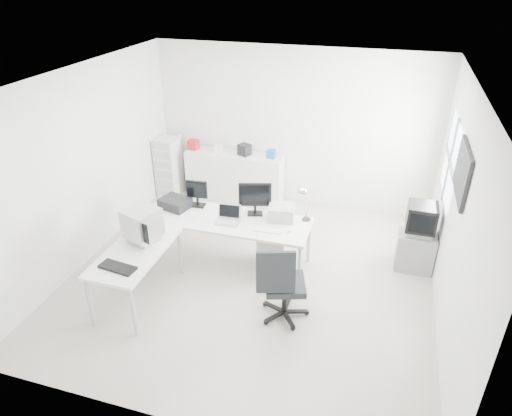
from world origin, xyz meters
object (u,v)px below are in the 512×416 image
(lcd_monitor_small, at_px, (197,194))
(filing_cabinet, at_px, (169,167))
(inkjet_printer, at_px, (175,203))
(sideboard, at_px, (235,176))
(side_desk, at_px, (138,274))
(laptop, at_px, (227,216))
(crt_monitor, at_px, (142,224))
(drawer_pedestal, at_px, (274,251))
(tv_cabinet, at_px, (415,250))
(main_desk, at_px, (227,241))
(office_chair, at_px, (285,281))
(laser_printer, at_px, (281,213))
(crt_tv, at_px, (421,220))
(lcd_monitor_large, at_px, (255,199))

(lcd_monitor_small, distance_m, filing_cabinet, 2.09)
(inkjet_printer, relative_size, sideboard, 0.23)
(side_desk, relative_size, laptop, 4.06)
(inkjet_printer, bearing_deg, sideboard, 96.66)
(laptop, relative_size, sideboard, 0.19)
(side_desk, distance_m, crt_monitor, 0.67)
(inkjet_printer, bearing_deg, crt_monitor, -75.48)
(drawer_pedestal, distance_m, tv_cabinet, 2.06)
(main_desk, bearing_deg, sideboard, 106.02)
(office_chair, bearing_deg, lcd_monitor_small, 127.42)
(main_desk, xyz_separation_m, crt_monitor, (-0.85, -0.85, 0.62))
(laser_printer, height_order, sideboard, laser_printer)
(tv_cabinet, height_order, crt_tv, crt_tv)
(filing_cabinet, bearing_deg, tv_cabinet, -14.72)
(sideboard, xyz_separation_m, filing_cabinet, (-1.25, -0.18, 0.10))
(side_desk, bearing_deg, laser_printer, 39.52)
(drawer_pedestal, relative_size, crt_monitor, 1.20)
(office_chair, distance_m, tv_cabinet, 2.24)
(lcd_monitor_small, bearing_deg, laptop, -34.59)
(sideboard, bearing_deg, crt_tv, -22.73)
(laptop, distance_m, crt_tv, 2.72)
(tv_cabinet, distance_m, sideboard, 3.52)
(laptop, distance_m, laser_printer, 0.77)
(main_desk, relative_size, tv_cabinet, 4.16)
(lcd_monitor_small, distance_m, lcd_monitor_large, 0.90)
(crt_monitor, bearing_deg, side_desk, -70.42)
(tv_cabinet, bearing_deg, crt_monitor, -156.58)
(laptop, height_order, filing_cabinet, filing_cabinet)
(drawer_pedestal, height_order, crt_tv, crt_tv)
(main_desk, relative_size, laptop, 6.97)
(lcd_monitor_small, bearing_deg, laser_printer, -5.65)
(laptop, xyz_separation_m, tv_cabinet, (2.61, 0.77, -0.57))
(side_desk, relative_size, office_chair, 1.28)
(main_desk, relative_size, lcd_monitor_large, 4.93)
(office_chair, relative_size, crt_tv, 2.19)
(filing_cabinet, bearing_deg, lcd_monitor_large, -36.23)
(main_desk, relative_size, sideboard, 1.33)
(lcd_monitor_large, height_order, laser_printer, lcd_monitor_large)
(office_chair, bearing_deg, crt_monitor, 161.10)
(main_desk, bearing_deg, lcd_monitor_small, 155.56)
(laptop, bearing_deg, filing_cabinet, 129.98)
(laser_printer, bearing_deg, lcd_monitor_small, 170.44)
(laser_printer, xyz_separation_m, sideboard, (-1.33, 1.81, -0.40))
(main_desk, height_order, side_desk, same)
(side_desk, bearing_deg, crt_tv, 26.76)
(office_chair, bearing_deg, crt_tv, 27.40)
(side_desk, bearing_deg, main_desk, 52.31)
(crt_monitor, relative_size, office_chair, 0.46)
(inkjet_printer, bearing_deg, tv_cabinet, 23.76)
(laser_printer, bearing_deg, lcd_monitor_large, 167.47)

